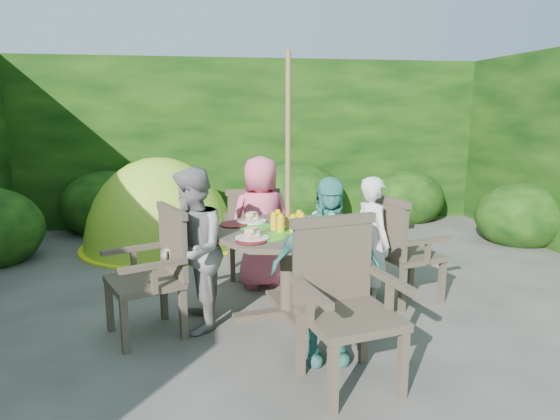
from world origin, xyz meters
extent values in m
plane|color=#45423D|center=(0.00, 0.00, 0.00)|extent=(60.00, 60.00, 0.00)
cube|color=black|center=(0.00, 4.00, 1.25)|extent=(9.00, 1.00, 2.50)
cylinder|color=#3D3327|center=(-0.16, -0.10, 0.36)|extent=(0.13, 0.13, 0.72)
cube|color=#3D3327|center=(-0.16, -0.10, 0.03)|extent=(0.96, 0.26, 0.06)
cube|color=#3D3327|center=(-0.16, -0.10, 0.03)|extent=(0.26, 0.96, 0.06)
cylinder|color=#3D3327|center=(-0.16, -0.10, 0.74)|extent=(1.51, 1.51, 0.04)
cylinder|color=green|center=(-0.36, -0.32, 0.77)|extent=(0.30, 0.30, 0.00)
cylinder|color=green|center=(0.10, -0.25, 0.77)|extent=(0.30, 0.30, 0.00)
cylinder|color=green|center=(-0.42, 0.05, 0.77)|extent=(0.30, 0.30, 0.00)
cylinder|color=green|center=(0.04, 0.13, 0.77)|extent=(0.30, 0.30, 0.00)
cylinder|color=green|center=(-0.16, -0.10, 0.77)|extent=(0.30, 0.30, 0.00)
cylinder|color=white|center=(0.17, 0.17, 0.77)|extent=(0.26, 0.26, 0.01)
cylinder|color=white|center=(-0.43, 0.23, 0.77)|extent=(0.26, 0.26, 0.01)
cylinder|color=white|center=(-0.49, -0.37, 0.77)|extent=(0.26, 0.26, 0.01)
cylinder|color=white|center=(0.11, -0.43, 0.77)|extent=(0.26, 0.26, 0.01)
cylinder|color=red|center=(0.32, -0.02, 0.77)|extent=(0.23, 0.23, 0.01)
cylinder|color=red|center=(-0.09, 0.38, 0.77)|extent=(0.23, 0.23, 0.01)
cylinder|color=red|center=(-0.60, 0.12, 0.77)|extent=(0.23, 0.23, 0.01)
cylinder|color=red|center=(-0.50, -0.44, 0.77)|extent=(0.23, 0.23, 0.01)
cylinder|color=red|center=(0.06, -0.53, 0.77)|extent=(0.23, 0.23, 0.01)
cylinder|color=#419338|center=(0.06, -0.01, 0.80)|extent=(0.19, 0.19, 0.06)
cylinder|color=brown|center=(-0.16, -0.10, 1.10)|extent=(0.05, 0.05, 2.20)
cube|color=#3D3327|center=(1.00, 0.09, 0.43)|extent=(0.61, 0.63, 0.05)
cube|color=#3D3327|center=(1.27, -0.07, 0.21)|extent=(0.06, 0.06, 0.42)
cube|color=#3D3327|center=(1.16, 0.36, 0.21)|extent=(0.06, 0.06, 0.42)
cube|color=#3D3327|center=(0.85, -0.18, 0.21)|extent=(0.06, 0.06, 0.42)
cube|color=#3D3327|center=(0.74, 0.25, 0.21)|extent=(0.06, 0.06, 0.42)
cube|color=#3D3327|center=(0.77, 0.03, 0.70)|extent=(0.17, 0.51, 0.50)
cube|color=#3D3327|center=(1.07, -0.16, 0.63)|extent=(0.49, 0.17, 0.04)
cube|color=#3D3327|center=(0.94, 0.34, 0.63)|extent=(0.49, 0.17, 0.04)
cube|color=#3D3327|center=(-1.32, -0.29, 0.44)|extent=(0.67, 0.68, 0.05)
cube|color=#3D3327|center=(-1.62, -0.17, 0.21)|extent=(0.07, 0.07, 0.43)
cube|color=#3D3327|center=(-1.45, -0.58, 0.21)|extent=(0.07, 0.07, 0.43)
cube|color=#3D3327|center=(-1.20, 0.01, 0.21)|extent=(0.07, 0.07, 0.43)
cube|color=#3D3327|center=(-1.03, -0.41, 0.21)|extent=(0.07, 0.07, 0.43)
cube|color=#3D3327|center=(-1.10, -0.19, 0.71)|extent=(0.24, 0.50, 0.51)
cube|color=#3D3327|center=(-1.43, -0.04, 0.64)|extent=(0.49, 0.24, 0.04)
cube|color=#3D3327|center=(-1.22, -0.53, 0.64)|extent=(0.49, 0.24, 0.04)
cube|color=#3D3327|center=(-0.35, 1.07, 0.42)|extent=(0.51, 0.49, 0.05)
cube|color=#3D3327|center=(-0.13, 1.28, 0.20)|extent=(0.05, 0.05, 0.41)
cube|color=#3D3327|center=(-0.56, 1.28, 0.20)|extent=(0.05, 0.05, 0.41)
cube|color=#3D3327|center=(-0.13, 0.85, 0.20)|extent=(0.05, 0.05, 0.41)
cube|color=#3D3327|center=(-0.56, 0.85, 0.20)|extent=(0.05, 0.05, 0.41)
cube|color=#3D3327|center=(-0.35, 0.83, 0.68)|extent=(0.51, 0.04, 0.49)
cube|color=#3D3327|center=(-0.10, 1.07, 0.61)|extent=(0.05, 0.49, 0.04)
cube|color=#3D3327|center=(-0.60, 1.07, 0.61)|extent=(0.05, 0.49, 0.04)
cube|color=#3D3327|center=(0.03, -1.26, 0.46)|extent=(0.66, 0.64, 0.05)
cube|color=#3D3327|center=(-0.16, -1.54, 0.23)|extent=(0.06, 0.06, 0.45)
cube|color=#3D3327|center=(0.31, -1.45, 0.23)|extent=(0.06, 0.06, 0.45)
cube|color=#3D3327|center=(-0.25, -1.08, 0.23)|extent=(0.06, 0.06, 0.45)
cube|color=#3D3327|center=(0.21, -0.98, 0.23)|extent=(0.06, 0.06, 0.45)
cube|color=#3D3327|center=(-0.02, -1.01, 0.75)|extent=(0.56, 0.15, 0.54)
cube|color=#3D3327|center=(-0.25, -1.32, 0.68)|extent=(0.16, 0.54, 0.04)
cube|color=#3D3327|center=(0.30, -1.21, 0.68)|extent=(0.16, 0.54, 0.04)
imported|color=silver|center=(0.63, 0.03, 0.59)|extent=(0.38, 0.48, 1.18)
imported|color=gray|center=(-0.95, -0.23, 0.66)|extent=(0.52, 0.65, 1.31)
imported|color=#F16383|center=(-0.29, 0.69, 0.65)|extent=(0.71, 0.53, 1.31)
imported|color=teal|center=(-0.03, -0.89, 0.66)|extent=(0.80, 0.40, 1.31)
ellipsoid|color=#99DE2A|center=(-1.39, 2.36, 0.00)|extent=(1.92, 1.92, 2.32)
ellipsoid|color=black|center=(-1.38, 1.71, 0.00)|extent=(0.66, 0.35, 0.80)
cylinder|color=#FFF21A|center=(-1.39, 2.36, 0.01)|extent=(2.03, 2.03, 0.03)
camera|label=1|loc=(-0.89, -4.08, 1.74)|focal=32.00mm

